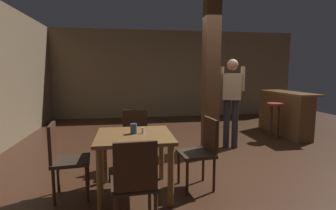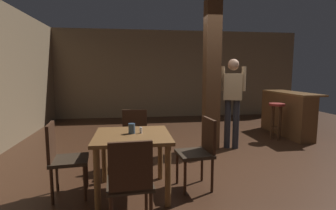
# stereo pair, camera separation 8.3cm
# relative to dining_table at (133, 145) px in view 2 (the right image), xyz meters

# --- Properties ---
(ground_plane) EXTENTS (10.80, 10.80, 0.00)m
(ground_plane) POSITION_rel_dining_table_xyz_m (1.59, 0.95, -0.61)
(ground_plane) COLOR #382114
(wall_back) EXTENTS (8.00, 0.10, 2.80)m
(wall_back) POSITION_rel_dining_table_xyz_m (1.59, 5.45, 0.79)
(wall_back) COLOR #756047
(wall_back) RESTS_ON ground_plane
(pillar) EXTENTS (0.28, 0.28, 2.80)m
(pillar) POSITION_rel_dining_table_xyz_m (1.52, 1.72, 0.79)
(pillar) COLOR #4C301C
(pillar) RESTS_ON ground_plane
(dining_table) EXTENTS (0.90, 0.90, 0.74)m
(dining_table) POSITION_rel_dining_table_xyz_m (0.00, 0.00, 0.00)
(dining_table) COLOR brown
(dining_table) RESTS_ON ground_plane
(chair_west) EXTENTS (0.46, 0.46, 0.89)m
(chair_west) POSITION_rel_dining_table_xyz_m (-0.82, -0.00, -0.10)
(chair_west) COLOR #2D2319
(chair_west) RESTS_ON ground_plane
(chair_north) EXTENTS (0.46, 0.46, 0.89)m
(chair_north) POSITION_rel_dining_table_xyz_m (0.03, 0.82, -0.10)
(chair_north) COLOR #2D2319
(chair_north) RESTS_ON ground_plane
(chair_east) EXTENTS (0.46, 0.46, 0.89)m
(chair_east) POSITION_rel_dining_table_xyz_m (0.85, 0.04, -0.10)
(chair_east) COLOR #2D2319
(chair_east) RESTS_ON ground_plane
(chair_south) EXTENTS (0.45, 0.45, 0.89)m
(chair_south) POSITION_rel_dining_table_xyz_m (-0.03, -0.81, -0.10)
(chair_south) COLOR #2D2319
(chair_south) RESTS_ON ground_plane
(napkin_cup) EXTENTS (0.08, 0.08, 0.12)m
(napkin_cup) POSITION_rel_dining_table_xyz_m (-0.01, 0.04, 0.19)
(napkin_cup) COLOR #33475B
(napkin_cup) RESTS_ON dining_table
(salt_shaker) EXTENTS (0.03, 0.03, 0.07)m
(salt_shaker) POSITION_rel_dining_table_xyz_m (0.10, 0.03, 0.17)
(salt_shaker) COLOR silver
(salt_shaker) RESTS_ON dining_table
(standing_person) EXTENTS (0.47, 0.30, 1.72)m
(standing_person) POSITION_rel_dining_table_xyz_m (1.91, 1.65, 0.39)
(standing_person) COLOR tan
(standing_person) RESTS_ON ground_plane
(bar_counter) EXTENTS (0.56, 1.66, 1.01)m
(bar_counter) POSITION_rel_dining_table_xyz_m (3.60, 2.51, -0.09)
(bar_counter) COLOR brown
(bar_counter) RESTS_ON ground_plane
(bar_stool_near) EXTENTS (0.33, 0.33, 0.80)m
(bar_stool_near) POSITION_rel_dining_table_xyz_m (3.11, 2.12, -0.02)
(bar_stool_near) COLOR maroon
(bar_stool_near) RESTS_ON ground_plane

